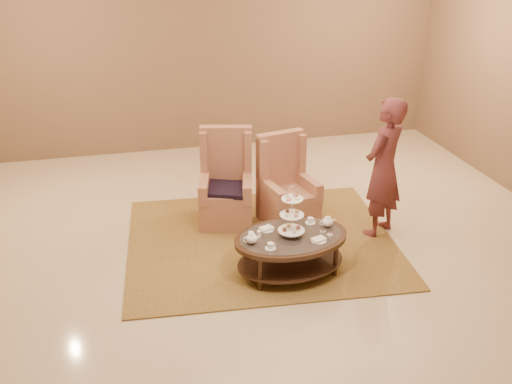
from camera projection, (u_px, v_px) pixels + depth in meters
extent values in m
plane|color=beige|center=(264.00, 263.00, 6.57)|extent=(8.00, 8.00, 0.00)
cube|color=white|center=(264.00, 263.00, 6.57)|extent=(8.00, 8.00, 0.02)
cube|color=brown|center=(205.00, 46.00, 9.36)|extent=(8.00, 0.04, 3.50)
cube|color=olive|center=(261.00, 241.00, 7.02)|extent=(3.41, 2.92, 0.02)
cylinder|color=black|center=(260.00, 275.00, 5.97)|extent=(0.06, 0.06, 0.42)
cylinder|color=black|center=(336.00, 260.00, 6.24)|extent=(0.06, 0.06, 0.42)
cylinder|color=black|center=(246.00, 253.00, 6.37)|extent=(0.06, 0.06, 0.42)
cylinder|color=black|center=(318.00, 240.00, 6.64)|extent=(0.06, 0.06, 0.42)
cylinder|color=silver|center=(292.00, 214.00, 6.08)|extent=(0.01, 0.01, 0.52)
torus|color=silver|center=(292.00, 192.00, 5.97)|extent=(0.13, 0.02, 0.13)
cylinder|color=white|center=(291.00, 230.00, 6.17)|extent=(0.32, 0.32, 0.01)
cylinder|color=white|center=(292.00, 215.00, 6.09)|extent=(0.29, 0.29, 0.01)
cylinder|color=white|center=(292.00, 199.00, 6.01)|extent=(0.25, 0.25, 0.01)
cylinder|color=#B85E5E|center=(298.00, 227.00, 6.18)|extent=(0.05, 0.05, 0.03)
cylinder|color=tan|center=(288.00, 225.00, 6.23)|extent=(0.05, 0.05, 0.03)
cylinder|color=brown|center=(284.00, 230.00, 6.13)|extent=(0.05, 0.05, 0.03)
cylinder|color=beige|center=(294.00, 232.00, 6.09)|extent=(0.05, 0.05, 0.03)
ellipsoid|color=tan|center=(297.00, 211.00, 6.12)|extent=(0.05, 0.05, 0.03)
ellipsoid|color=brown|center=(287.00, 211.00, 6.13)|extent=(0.05, 0.05, 0.03)
ellipsoid|color=beige|center=(287.00, 215.00, 6.04)|extent=(0.05, 0.05, 0.03)
ellipsoid|color=#B85E5E|center=(296.00, 215.00, 6.03)|extent=(0.05, 0.05, 0.03)
cube|color=brown|center=(295.00, 196.00, 6.05)|extent=(0.05, 0.04, 0.02)
cube|color=beige|center=(287.00, 196.00, 6.04)|extent=(0.05, 0.04, 0.02)
cube|color=#B85E5E|center=(289.00, 200.00, 5.96)|extent=(0.05, 0.04, 0.02)
cube|color=tan|center=(297.00, 199.00, 5.97)|extent=(0.05, 0.04, 0.02)
ellipsoid|color=white|center=(252.00, 239.00, 6.01)|extent=(0.14, 0.14, 0.10)
cylinder|color=white|center=(252.00, 234.00, 5.99)|extent=(0.06, 0.06, 0.01)
sphere|color=white|center=(252.00, 233.00, 5.98)|extent=(0.02, 0.02, 0.02)
cone|color=white|center=(259.00, 237.00, 6.03)|extent=(0.08, 0.03, 0.05)
torus|color=white|center=(246.00, 240.00, 5.99)|extent=(0.07, 0.02, 0.07)
ellipsoid|color=white|center=(327.00, 222.00, 6.35)|extent=(0.14, 0.14, 0.10)
cylinder|color=white|center=(328.00, 218.00, 6.33)|extent=(0.06, 0.06, 0.01)
sphere|color=white|center=(328.00, 217.00, 6.33)|extent=(0.02, 0.02, 0.02)
cone|color=white|center=(334.00, 220.00, 6.38)|extent=(0.08, 0.03, 0.05)
torus|color=white|center=(322.00, 223.00, 6.33)|extent=(0.07, 0.02, 0.07)
cylinder|color=white|center=(270.00, 248.00, 5.93)|extent=(0.13, 0.13, 0.01)
cylinder|color=white|center=(270.00, 246.00, 5.92)|extent=(0.07, 0.07, 0.06)
torus|color=white|center=(274.00, 245.00, 5.93)|extent=(0.04, 0.01, 0.04)
cylinder|color=white|center=(310.00, 223.00, 6.45)|extent=(0.13, 0.13, 0.01)
cylinder|color=white|center=(310.00, 220.00, 6.43)|extent=(0.07, 0.07, 0.06)
torus|color=white|center=(314.00, 220.00, 6.45)|extent=(0.04, 0.01, 0.04)
cylinder|color=white|center=(266.00, 229.00, 6.31)|extent=(0.18, 0.18, 0.01)
cube|color=beige|center=(266.00, 228.00, 6.30)|extent=(0.17, 0.15, 0.02)
cylinder|color=white|center=(319.00, 240.00, 6.08)|extent=(0.18, 0.18, 0.01)
cube|color=beige|center=(319.00, 239.00, 6.08)|extent=(0.17, 0.15, 0.02)
cylinder|color=white|center=(259.00, 233.00, 6.17)|extent=(0.05, 0.05, 0.06)
cylinder|color=white|center=(330.00, 235.00, 6.19)|extent=(0.06, 0.06, 0.01)
cylinder|color=#B85E5E|center=(330.00, 234.00, 6.18)|extent=(0.05, 0.05, 0.01)
cylinder|color=white|center=(323.00, 231.00, 6.25)|extent=(0.06, 0.06, 0.01)
cylinder|color=brown|center=(323.00, 231.00, 6.25)|extent=(0.05, 0.05, 0.01)
cylinder|color=white|center=(251.00, 233.00, 6.23)|extent=(0.06, 0.06, 0.01)
cylinder|color=beige|center=(251.00, 232.00, 6.22)|extent=(0.05, 0.05, 0.01)
cube|color=#B07053|center=(227.00, 209.00, 7.41)|extent=(0.79, 0.79, 0.40)
cube|color=#B07053|center=(226.00, 193.00, 7.26)|extent=(0.67, 0.67, 0.09)
cube|color=#B07053|center=(227.00, 171.00, 7.48)|extent=(0.67, 0.28, 1.23)
cube|color=#B07053|center=(204.00, 152.00, 7.32)|extent=(0.14, 0.22, 0.57)
cube|color=#B07053|center=(248.00, 152.00, 7.33)|extent=(0.14, 0.22, 0.57)
cube|color=#B07053|center=(204.00, 188.00, 7.23)|extent=(0.24, 0.61, 0.25)
cube|color=#B07053|center=(247.00, 188.00, 7.23)|extent=(0.24, 0.61, 0.25)
cube|color=black|center=(226.00, 189.00, 7.21)|extent=(0.65, 0.63, 0.06)
cube|color=#B07053|center=(288.00, 210.00, 7.38)|extent=(0.75, 0.75, 0.38)
cube|color=#B07053|center=(290.00, 195.00, 7.25)|extent=(0.64, 0.64, 0.09)
cube|color=#B07053|center=(279.00, 175.00, 7.43)|extent=(0.64, 0.26, 1.17)
cube|color=#B07053|center=(262.00, 160.00, 7.18)|extent=(0.13, 0.21, 0.54)
cube|color=#B07053|center=(300.00, 153.00, 7.39)|extent=(0.13, 0.21, 0.54)
cube|color=#B07053|center=(272.00, 194.00, 7.12)|extent=(0.23, 0.58, 0.23)
cube|color=#B07053|center=(308.00, 186.00, 7.32)|extent=(0.23, 0.58, 0.23)
imported|color=brown|center=(384.00, 168.00, 6.87)|extent=(0.76, 0.71, 1.75)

